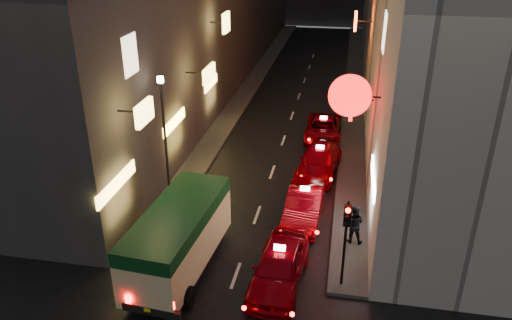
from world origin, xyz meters
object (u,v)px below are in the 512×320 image
Objects in this scene: taxi_near at (279,264)px; traffic_light at (346,227)px; lamp_post at (165,134)px; minibus at (179,232)px.

traffic_light is at bearing 3.14° from taxi_near.
lamp_post is at bearing 141.70° from taxi_near.
taxi_near is at bearing -176.86° from traffic_light.
minibus is 1.81× the size of traffic_light.
minibus is 1.10× the size of taxi_near.
minibus reaches higher than taxi_near.
taxi_near is (3.89, -0.20, -0.79)m from minibus.
minibus is 5.29m from lamp_post.
traffic_light is (2.31, 0.13, 1.79)m from taxi_near.
taxi_near is 1.64× the size of traffic_light.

